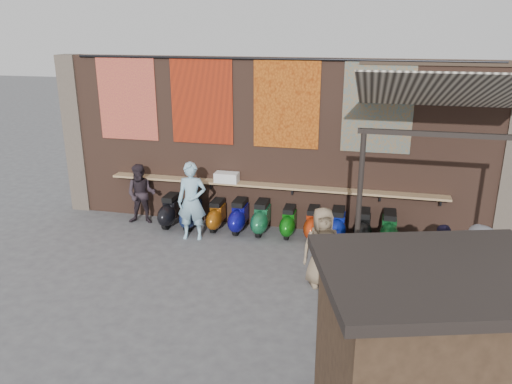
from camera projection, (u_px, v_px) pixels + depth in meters
ground at (247, 273)px, 9.90m from camera, size 70.00×70.00×0.00m
brick_wall at (275, 145)px, 11.76m from camera, size 10.00×0.40×4.00m
pier_left at (78, 134)px, 12.90m from camera, size 0.50×0.50×4.00m
eating_counter at (271, 186)px, 11.70m from camera, size 8.00×0.32×0.05m
shelf_box at (227, 177)px, 11.86m from camera, size 0.56×0.31×0.23m
tapestry_redgold at (127, 99)px, 12.03m from camera, size 1.50×0.02×2.00m
tapestry_sun at (202, 101)px, 11.61m from camera, size 1.50×0.02×2.00m
tapestry_orange at (286, 104)px, 11.17m from camera, size 1.50×0.02×2.00m
tapestry_multi at (378, 107)px, 10.73m from camera, size 1.50×0.02×2.00m
hang_rail at (274, 59)px, 10.92m from camera, size 9.50×0.06×0.06m
scooter_stool_0 at (170, 211)px, 12.15m from camera, size 0.36×0.80×0.76m
scooter_stool_1 at (192, 212)px, 12.03m from camera, size 0.37×0.82×0.78m
scooter_stool_2 at (217, 215)px, 11.95m from camera, size 0.34×0.74×0.71m
scooter_stool_3 at (239, 216)px, 11.81m from camera, size 0.36×0.81×0.77m
scooter_stool_4 at (261, 218)px, 11.70m from camera, size 0.37×0.81×0.77m
scooter_stool_5 at (289, 222)px, 11.56m from camera, size 0.33×0.73×0.69m
scooter_stool_6 at (313, 224)px, 11.41m from camera, size 0.34×0.77×0.73m
scooter_stool_7 at (338, 226)px, 11.24m from camera, size 0.36×0.80×0.76m
scooter_stool_8 at (363, 228)px, 11.14m from camera, size 0.36×0.80×0.76m
scooter_stool_9 at (389, 230)px, 10.99m from camera, size 0.37×0.82×0.78m
diner_left at (192, 201)px, 11.26m from camera, size 0.71×0.53×1.80m
diner_right at (141, 194)px, 12.20m from camera, size 0.81×0.68×1.50m
shopper_navy at (441, 267)px, 8.44m from camera, size 0.98×0.75×1.55m
shopper_grey at (475, 271)px, 8.26m from camera, size 1.17×1.15×1.61m
shopper_tan at (322, 247)px, 9.25m from camera, size 0.88×0.74×1.53m
market_stall at (429, 377)px, 5.25m from camera, size 2.49×2.14×2.30m
stall_roof at (443, 274)px, 4.87m from camera, size 2.81×2.44×0.12m
stall_sign at (407, 293)px, 5.87m from camera, size 1.16×0.39×0.50m
stall_shelf at (400, 353)px, 6.13m from camera, size 1.71×0.61×0.06m
awning_canvas at (449, 92)px, 8.84m from camera, size 3.20×3.28×0.97m
awning_ledger at (442, 63)px, 10.18m from camera, size 3.30×0.08×0.12m
awning_header at (458, 135)px, 7.60m from camera, size 3.00×0.08×0.08m
awning_post_left at (358, 220)px, 8.39m from camera, size 0.09×0.09×3.10m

